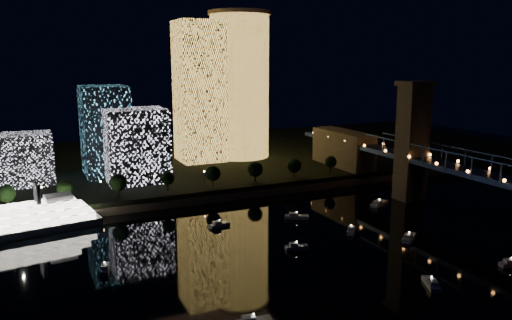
# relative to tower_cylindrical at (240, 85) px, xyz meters

# --- Properties ---
(ground) EXTENTS (520.00, 520.00, 0.00)m
(ground) POSITION_rel_tower_cylindrical_xyz_m (-27.16, -146.00, -44.78)
(ground) COLOR black
(ground) RESTS_ON ground
(far_bank) EXTENTS (420.00, 160.00, 5.00)m
(far_bank) POSITION_rel_tower_cylindrical_xyz_m (-27.16, 14.00, -42.28)
(far_bank) COLOR black
(far_bank) RESTS_ON ground
(seawall) EXTENTS (420.00, 6.00, 3.00)m
(seawall) POSITION_rel_tower_cylindrical_xyz_m (-27.16, -64.00, -43.28)
(seawall) COLOR #6B5E4C
(seawall) RESTS_ON ground
(tower_cylindrical) EXTENTS (34.00, 34.00, 79.30)m
(tower_cylindrical) POSITION_rel_tower_cylindrical_xyz_m (0.00, 0.00, 0.00)
(tower_cylindrical) COLOR #FFC251
(tower_cylindrical) RESTS_ON far_bank
(tower_rectangular) EXTENTS (23.15, 23.15, 73.66)m
(tower_rectangular) POSITION_rel_tower_cylindrical_xyz_m (-23.98, -1.50, -2.95)
(tower_rectangular) COLOR #FFC251
(tower_rectangular) RESTS_ON far_bank
(midrise_blocks) EXTENTS (95.23, 45.68, 41.77)m
(midrise_blocks) POSITION_rel_tower_cylindrical_xyz_m (-86.56, -22.13, -23.11)
(midrise_blocks) COLOR white
(midrise_blocks) RESTS_ON far_bank
(truss_bridge) EXTENTS (13.00, 266.00, 50.00)m
(truss_bridge) POSITION_rel_tower_cylindrical_xyz_m (37.84, -142.28, -28.53)
(truss_bridge) COLOR navy
(truss_bridge) RESTS_ON ground
(riverboat) EXTENTS (58.60, 20.46, 17.33)m
(riverboat) POSITION_rel_tower_cylindrical_xyz_m (-116.10, -75.51, -40.33)
(riverboat) COLOR silver
(riverboat) RESTS_ON ground
(motorboats) EXTENTS (119.01, 74.33, 2.78)m
(motorboats) POSITION_rel_tower_cylindrical_xyz_m (-20.93, -126.94, -43.96)
(motorboats) COLOR silver
(motorboats) RESTS_ON ground
(esplanade_trees) EXTENTS (165.57, 6.99, 8.99)m
(esplanade_trees) POSITION_rel_tower_cylindrical_xyz_m (-54.43, -58.00, -34.30)
(esplanade_trees) COLOR black
(esplanade_trees) RESTS_ON far_bank
(street_lamps) EXTENTS (132.70, 0.70, 5.65)m
(street_lamps) POSITION_rel_tower_cylindrical_xyz_m (-61.16, -52.00, -35.76)
(street_lamps) COLOR black
(street_lamps) RESTS_ON far_bank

